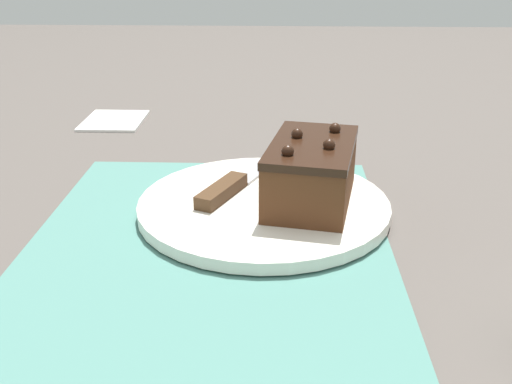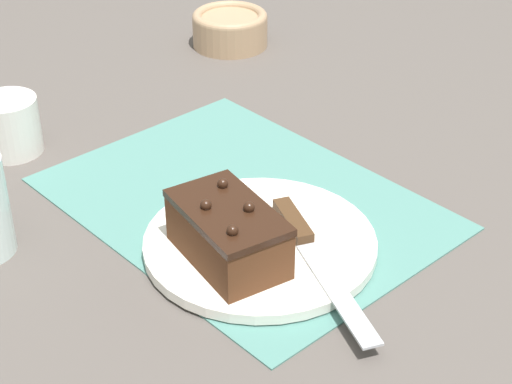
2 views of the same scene
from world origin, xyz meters
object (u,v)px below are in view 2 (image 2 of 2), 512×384
object	(u,v)px
serving_knife	(307,243)
cake_plate	(260,243)
chocolate_cake	(228,233)
small_bowl	(230,28)
coffee_mug	(8,125)

from	to	relation	value
serving_knife	cake_plate	bearing A→B (deg)	-35.60
chocolate_cake	serving_knife	world-z (taller)	chocolate_cake
serving_knife	chocolate_cake	bearing A→B (deg)	-6.26
small_bowl	cake_plate	bearing A→B (deg)	142.09
serving_knife	coffee_mug	distance (m)	0.45
chocolate_cake	small_bowl	distance (m)	0.62
coffee_mug	small_bowl	bearing A→B (deg)	-80.74
chocolate_cake	serving_knife	xyz separation A→B (m)	(-0.04, -0.08, -0.03)
serving_knife	small_bowl	world-z (taller)	small_bowl
cake_plate	serving_knife	distance (m)	0.05
cake_plate	small_bowl	xyz separation A→B (m)	(0.46, -0.36, 0.02)
cake_plate	coffee_mug	bearing A→B (deg)	12.97
chocolate_cake	coffee_mug	size ratio (longest dim) A/B	1.68
serving_knife	small_bowl	size ratio (longest dim) A/B	1.89
cake_plate	small_bowl	world-z (taller)	small_bowl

